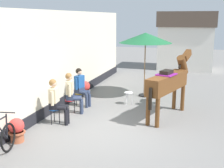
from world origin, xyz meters
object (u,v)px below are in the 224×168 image
object	(u,v)px
seated_visitor_middle	(72,91)
seated_visitor_far	(81,85)
saddled_horse_center	(169,82)
flower_planter_nearest	(17,130)
flower_planter_farthest	(85,89)
cafe_parasol	(146,38)
seated_visitor_near	(56,99)
spare_stool_white	(129,94)

from	to	relation	value
seated_visitor_middle	seated_visitor_far	distance (m)	0.88
saddled_horse_center	flower_planter_nearest	world-z (taller)	saddled_horse_center
seated_visitor_middle	seated_visitor_far	xyz separation A→B (m)	(-0.05, 0.88, 0.00)
saddled_horse_center	flower_planter_farthest	xyz separation A→B (m)	(-3.50, 1.43, -0.82)
seated_visitor_far	cafe_parasol	size ratio (longest dim) A/B	0.54
flower_planter_nearest	cafe_parasol	size ratio (longest dim) A/B	0.25
seated_visitor_near	flower_planter_nearest	bearing A→B (deg)	-104.35
seated_visitor_middle	saddled_horse_center	bearing A→B (deg)	11.93
seated_visitor_near	saddled_horse_center	distance (m)	3.59
saddled_horse_center	spare_stool_white	bearing A→B (deg)	149.68
seated_visitor_near	saddled_horse_center	bearing A→B (deg)	28.24
seated_visitor_far	flower_planter_farthest	size ratio (longest dim) A/B	2.17
seated_visitor_middle	cafe_parasol	bearing A→B (deg)	56.30
seated_visitor_far	flower_planter_nearest	size ratio (longest dim) A/B	2.17
saddled_horse_center	flower_planter_farthest	world-z (taller)	saddled_horse_center
seated_visitor_middle	spare_stool_white	xyz separation A→B (m)	(1.57, 1.56, -0.38)
seated_visitor_near	flower_planter_nearest	world-z (taller)	seated_visitor_near
seated_visitor_near	cafe_parasol	size ratio (longest dim) A/B	0.54
spare_stool_white	saddled_horse_center	bearing A→B (deg)	-30.32
seated_visitor_middle	saddled_horse_center	size ratio (longest dim) A/B	0.48
seated_visitor_far	saddled_horse_center	bearing A→B (deg)	-3.95
seated_visitor_near	seated_visitor_middle	world-z (taller)	same
flower_planter_nearest	cafe_parasol	xyz separation A→B (m)	(2.31, 5.37, 2.03)
seated_visitor_near	flower_planter_nearest	xyz separation A→B (m)	(-0.38, -1.48, -0.44)
seated_visitor_middle	flower_planter_farthest	bearing A→B (deg)	100.45
flower_planter_nearest	cafe_parasol	bearing A→B (deg)	66.68
saddled_horse_center	seated_visitor_middle	bearing A→B (deg)	-168.07
seated_visitor_middle	flower_planter_farthest	distance (m)	2.17
seated_visitor_near	seated_visitor_middle	distance (m)	1.03
seated_visitor_near	seated_visitor_far	size ratio (longest dim) A/B	1.00
seated_visitor_middle	spare_stool_white	size ratio (longest dim) A/B	3.02
flower_planter_farthest	cafe_parasol	size ratio (longest dim) A/B	0.25
seated_visitor_far	saddled_horse_center	world-z (taller)	saddled_horse_center
saddled_horse_center	spare_stool_white	world-z (taller)	saddled_horse_center
saddled_horse_center	cafe_parasol	bearing A→B (deg)	118.82
seated_visitor_middle	spare_stool_white	distance (m)	2.25
seated_visitor_far	cafe_parasol	world-z (taller)	cafe_parasol
flower_planter_nearest	cafe_parasol	distance (m)	6.19
seated_visitor_far	spare_stool_white	world-z (taller)	seated_visitor_far
seated_visitor_near	cafe_parasol	bearing A→B (deg)	63.55
flower_planter_farthest	seated_visitor_middle	bearing A→B (deg)	-79.55
flower_planter_nearest	spare_stool_white	bearing A→B (deg)	64.13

